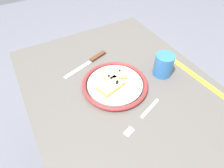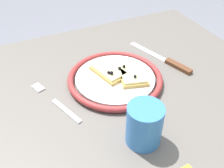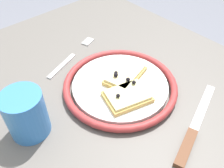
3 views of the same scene
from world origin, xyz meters
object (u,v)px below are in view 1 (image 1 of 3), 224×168
Objects in this scene: dining_table at (119,102)px; knife at (92,60)px; plate at (114,84)px; pizza_slice_near at (111,85)px; fork at (143,117)px; cup at (164,65)px; measuring_tape at (196,77)px; pizza_slice_far at (114,74)px.

knife is (0.19, 0.03, 0.13)m from dining_table.
pizza_slice_near reaches higher than plate.
plate is 0.19m from knife.
fork is 0.25m from cup.
measuring_tape is at bearing -126.96° from cup.
cup is (-0.23, -0.23, 0.04)m from knife.
plate is 1.38× the size of fork.
pizza_slice_near is at bearing 176.59° from knife.
fork is at bearing 178.38° from pizza_slice_far.
pizza_slice_near is at bearing 100.72° from dining_table.
plate is at bearing 155.60° from pizza_slice_far.
dining_table is 0.15m from pizza_slice_near.
dining_table is 4.63× the size of fork.
pizza_slice_far is 1.14× the size of cup.
plate is 2.39× the size of pizza_slice_far.
knife is 0.37m from fork.
fork is at bearing 125.46° from cup.
pizza_slice_near is (-0.01, 0.04, 0.14)m from dining_table.
knife is at bearing 3.65° from fork.
pizza_slice_far is at bearing 3.63° from dining_table.
fork reaches higher than measuring_tape.
fork is at bearing 177.07° from dining_table.
dining_table is 0.13m from plate.
pizza_slice_far is (0.04, 0.00, 0.14)m from dining_table.
measuring_tape is at bearing -107.77° from pizza_slice_near.
knife is at bearing 3.55° from plate.
fork is 1.97× the size of cup.
fork is at bearing 95.66° from measuring_tape.
pizza_slice_near reaches higher than measuring_tape.
pizza_slice_near is (-0.01, 0.02, 0.01)m from plate.
pizza_slice_far is at bearing -38.45° from pizza_slice_near.
knife is at bearing 11.42° from pizza_slice_far.
cup is at bearing -96.13° from pizza_slice_near.
dining_table is 0.15m from pizza_slice_far.
knife is 1.20× the size of fork.
pizza_slice_near reaches higher than fork.
pizza_slice_near reaches higher than knife.
pizza_slice_far is 0.36m from measuring_tape.
pizza_slice_far is at bearing 57.79° from measuring_tape.
dining_table is at bearing 64.28° from measuring_tape.
knife is at bearing 44.95° from cup.
pizza_slice_far is 0.39× the size of measuring_tape.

